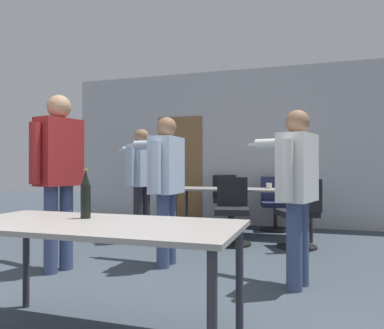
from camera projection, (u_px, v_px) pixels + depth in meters
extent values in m
cube|color=#BCBCC1|center=(236.00, 147.00, 7.00)|extent=(6.61, 0.10, 2.88)
cube|color=olive|center=(180.00, 169.00, 7.27)|extent=(0.90, 0.02, 2.05)
cube|color=gray|center=(96.00, 225.00, 2.28)|extent=(1.77, 0.82, 0.03)
cylinder|color=#2D2D33|center=(212.00, 325.00, 1.70)|extent=(0.05, 0.05, 0.70)
cylinder|color=#2D2D33|center=(26.00, 261.00, 2.86)|extent=(0.05, 0.05, 0.70)
cylinder|color=#2D2D33|center=(240.00, 281.00, 2.37)|extent=(0.05, 0.05, 0.70)
cube|color=gray|center=(243.00, 190.00, 5.88)|extent=(2.17, 0.70, 0.03)
cylinder|color=#2D2D33|center=(175.00, 213.00, 5.92)|extent=(0.05, 0.05, 0.70)
cylinder|color=#2D2D33|center=(311.00, 218.00, 5.30)|extent=(0.05, 0.05, 0.70)
cylinder|color=#2D2D33|center=(187.00, 209.00, 6.47)|extent=(0.05, 0.05, 0.70)
cylinder|color=#2D2D33|center=(311.00, 213.00, 5.85)|extent=(0.05, 0.05, 0.70)
cylinder|color=#3D4C75|center=(163.00, 231.00, 3.98)|extent=(0.14, 0.14, 0.78)
cylinder|color=#3D4C75|center=(170.00, 228.00, 4.16)|extent=(0.14, 0.14, 0.78)
cube|color=silver|center=(167.00, 165.00, 4.08)|extent=(0.27, 0.46, 0.62)
sphere|color=#936B4C|center=(167.00, 127.00, 4.08)|extent=(0.22, 0.22, 0.22)
cylinder|color=silver|center=(156.00, 167.00, 3.81)|extent=(0.11, 0.11, 0.53)
cylinder|color=silver|center=(155.00, 145.00, 4.43)|extent=(0.54, 0.12, 0.11)
cube|color=white|center=(133.00, 145.00, 4.53)|extent=(0.12, 0.04, 0.03)
cylinder|color=#3D4C75|center=(294.00, 246.00, 3.24)|extent=(0.14, 0.14, 0.77)
cylinder|color=#3D4C75|center=(301.00, 243.00, 3.40)|extent=(0.14, 0.14, 0.77)
cube|color=silver|center=(298.00, 168.00, 3.33)|extent=(0.37, 0.50, 0.60)
sphere|color=#936B4C|center=(297.00, 122.00, 3.33)|extent=(0.21, 0.21, 0.21)
cylinder|color=silver|center=(287.00, 170.00, 3.10)|extent=(0.11, 0.11, 0.52)
cylinder|color=silver|center=(281.00, 144.00, 3.70)|extent=(0.53, 0.25, 0.11)
cube|color=white|center=(254.00, 145.00, 3.87)|extent=(0.13, 0.07, 0.03)
cylinder|color=#3D4C75|center=(51.00, 230.00, 3.76)|extent=(0.14, 0.14, 0.88)
cylinder|color=#3D4C75|center=(66.00, 227.00, 3.92)|extent=(0.14, 0.14, 0.88)
cube|color=maroon|center=(59.00, 152.00, 3.85)|extent=(0.36, 0.50, 0.69)
sphere|color=tan|center=(59.00, 107.00, 3.85)|extent=(0.24, 0.24, 0.24)
cylinder|color=maroon|center=(35.00, 153.00, 3.61)|extent=(0.11, 0.11, 0.60)
cylinder|color=maroon|center=(62.00, 129.00, 4.25)|extent=(0.61, 0.26, 0.11)
cube|color=white|center=(44.00, 130.00, 4.42)|extent=(0.13, 0.07, 0.03)
cylinder|color=#28282D|center=(138.00, 214.00, 5.41)|extent=(0.14, 0.14, 0.79)
cylinder|color=#28282D|center=(145.00, 212.00, 5.58)|extent=(0.14, 0.14, 0.79)
cube|color=silver|center=(142.00, 165.00, 5.50)|extent=(0.32, 0.49, 0.62)
sphere|color=#936B4C|center=(142.00, 137.00, 5.51)|extent=(0.22, 0.22, 0.22)
cylinder|color=silver|center=(131.00, 167.00, 5.25)|extent=(0.11, 0.11, 0.54)
cylinder|color=silver|center=(138.00, 150.00, 5.88)|extent=(0.55, 0.19, 0.11)
cube|color=white|center=(122.00, 150.00, 6.01)|extent=(0.12, 0.05, 0.03)
cylinder|color=black|center=(297.00, 247.00, 4.96)|extent=(0.52, 0.52, 0.03)
cylinder|color=black|center=(297.00, 231.00, 4.96)|extent=(0.06, 0.06, 0.39)
cube|color=black|center=(297.00, 213.00, 4.97)|extent=(0.61, 0.61, 0.08)
cube|color=black|center=(305.00, 196.00, 4.71)|extent=(0.42, 0.23, 0.42)
cylinder|color=black|center=(232.00, 244.00, 5.15)|extent=(0.52, 0.52, 0.03)
cylinder|color=black|center=(232.00, 228.00, 5.16)|extent=(0.06, 0.06, 0.39)
cube|color=black|center=(232.00, 211.00, 5.16)|extent=(0.54, 0.54, 0.08)
cube|color=black|center=(232.00, 192.00, 5.42)|extent=(0.44, 0.14, 0.42)
cylinder|color=black|center=(230.00, 227.00, 6.60)|extent=(0.52, 0.52, 0.03)
cylinder|color=black|center=(230.00, 215.00, 6.60)|extent=(0.06, 0.06, 0.39)
cube|color=black|center=(230.00, 201.00, 6.60)|extent=(0.64, 0.64, 0.08)
cube|color=black|center=(224.00, 187.00, 6.85)|extent=(0.40, 0.29, 0.42)
cylinder|color=black|center=(275.00, 229.00, 6.32)|extent=(0.52, 0.52, 0.03)
cylinder|color=black|center=(275.00, 218.00, 6.32)|extent=(0.06, 0.06, 0.37)
cube|color=navy|center=(275.00, 204.00, 6.32)|extent=(0.55, 0.55, 0.08)
cube|color=navy|center=(273.00, 189.00, 6.58)|extent=(0.44, 0.15, 0.42)
cylinder|color=black|center=(86.00, 202.00, 2.48)|extent=(0.07, 0.07, 0.22)
cone|color=black|center=(86.00, 177.00, 2.48)|extent=(0.06, 0.06, 0.10)
cylinder|color=gold|center=(86.00, 169.00, 2.48)|extent=(0.03, 0.03, 0.01)
cylinder|color=silver|center=(269.00, 186.00, 5.89)|extent=(0.09, 0.09, 0.09)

